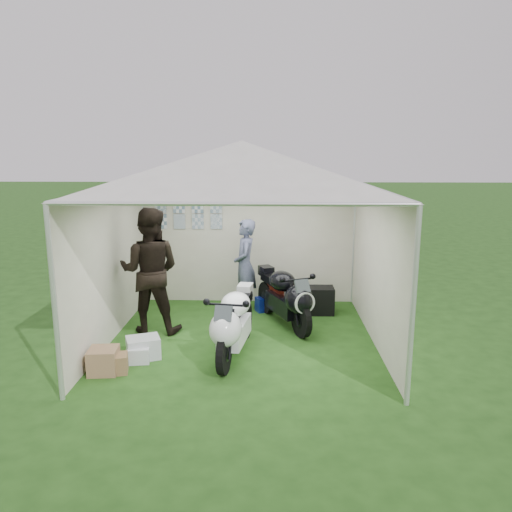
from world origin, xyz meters
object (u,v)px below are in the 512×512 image
at_px(crate_2, 139,355).
at_px(person_dark_jacket, 150,271).
at_px(crate_0, 143,348).
at_px(crate_1, 104,361).
at_px(canopy_tent, 242,170).
at_px(motorcycle_white, 233,322).
at_px(equipment_box, 320,300).
at_px(motorcycle_black, 286,296).
at_px(person_blue_jacket, 245,266).
at_px(paddock_stand, 266,304).
at_px(crate_3, 113,364).

bearing_deg(crate_2, person_dark_jacket, 94.66).
bearing_deg(crate_0, crate_1, -129.01).
distance_m(canopy_tent, motorcycle_white, 2.19).
distance_m(equipment_box, crate_2, 3.48).
height_order(person_dark_jacket, crate_2, person_dark_jacket).
xyz_separation_m(motorcycle_black, person_blue_jacket, (-0.72, 0.79, 0.32)).
height_order(paddock_stand, crate_2, paddock_stand).
distance_m(motorcycle_white, equipment_box, 2.44).
bearing_deg(equipment_box, canopy_tent, -136.34).
height_order(person_dark_jacket, crate_0, person_dark_jacket).
xyz_separation_m(paddock_stand, person_dark_jacket, (-1.82, -1.09, 0.87)).
relative_size(person_blue_jacket, crate_1, 4.55).
xyz_separation_m(canopy_tent, person_blue_jacket, (-0.03, 1.36, -1.74)).
bearing_deg(paddock_stand, canopy_tent, -104.12).
xyz_separation_m(person_blue_jacket, crate_0, (-1.32, -2.17, -0.69)).
distance_m(crate_1, crate_3, 0.13).
height_order(person_dark_jacket, crate_3, person_dark_jacket).
relative_size(motorcycle_black, crate_3, 4.78).
distance_m(crate_0, crate_3, 0.57).
bearing_deg(crate_1, person_dark_jacket, 80.03).
relative_size(paddock_stand, crate_3, 0.93).
relative_size(person_dark_jacket, person_blue_jacket, 1.20).
bearing_deg(motorcycle_white, crate_1, -152.76).
xyz_separation_m(person_blue_jacket, crate_1, (-1.72, -2.66, -0.67)).
relative_size(canopy_tent, equipment_box, 11.82).
relative_size(crate_1, crate_3, 1.00).
bearing_deg(person_dark_jacket, crate_1, 81.23).
distance_m(person_dark_jacket, crate_0, 1.37).
bearing_deg(crate_0, person_blue_jacket, 58.70).
xyz_separation_m(crate_1, crate_3, (0.13, -0.01, -0.04)).
bearing_deg(motorcycle_black, crate_2, -167.33).
bearing_deg(crate_3, person_blue_jacket, 59.16).
bearing_deg(person_blue_jacket, canopy_tent, -3.61).
distance_m(motorcycle_white, motorcycle_black, 1.51).
bearing_deg(person_blue_jacket, person_dark_jacket, -57.54).
height_order(canopy_tent, paddock_stand, canopy_tent).
distance_m(paddock_stand, equipment_box, 0.99).
bearing_deg(canopy_tent, crate_2, -145.22).
height_order(motorcycle_white, crate_1, motorcycle_white).
height_order(equipment_box, crate_0, equipment_box).
height_order(canopy_tent, equipment_box, canopy_tent).
distance_m(crate_0, crate_2, 0.16).
xyz_separation_m(person_blue_jacket, equipment_box, (1.35, -0.11, -0.60)).
height_order(person_blue_jacket, crate_0, person_blue_jacket).
bearing_deg(motorcycle_black, canopy_tent, -164.12).
bearing_deg(crate_3, person_dark_jacket, 84.58).
xyz_separation_m(motorcycle_white, equipment_box, (1.40, 1.98, -0.28)).
xyz_separation_m(canopy_tent, crate_2, (-1.38, -0.96, -2.47)).
distance_m(paddock_stand, person_blue_jacket, 0.80).
bearing_deg(person_dark_jacket, canopy_tent, 171.26).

